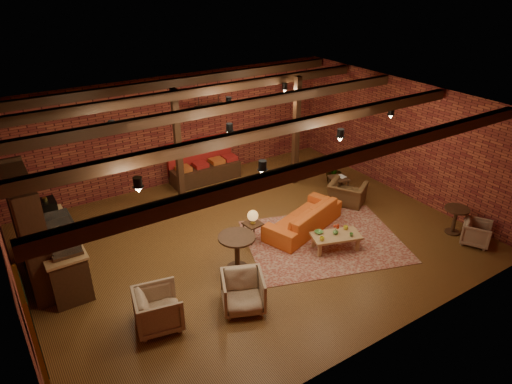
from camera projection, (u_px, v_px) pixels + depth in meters
floor at (251, 240)px, 10.99m from camera, size 10.00×10.00×0.00m
ceiling at (250, 111)px, 9.54m from camera, size 10.00×8.00×0.02m
wall_back at (178, 130)px, 13.26m from camera, size 10.00×0.02×3.20m
wall_front at (383, 270)px, 7.26m from camera, size 10.00×0.02×3.20m
wall_left at (5, 247)px, 7.86m from camera, size 0.02×8.00×3.20m
wall_right at (403, 138)px, 12.66m from camera, size 0.02×8.00×3.20m
ceiling_beams at (250, 116)px, 9.59m from camera, size 9.80×6.40×0.22m
ceiling_pipe at (215, 108)px, 10.89m from camera, size 9.60×0.12×0.12m
post_left at (178, 149)px, 11.92m from camera, size 0.16×0.16×3.20m
post_right at (296, 132)px, 13.11m from camera, size 0.16×0.16×3.20m
service_counter at (57, 243)px, 9.40m from camera, size 0.80×2.50×1.60m
plant_counter at (56, 220)px, 9.41m from camera, size 0.35×0.39×0.30m
shelving_hutch at (31, 230)px, 9.11m from camera, size 0.52×2.00×2.40m
chalkboard_menu at (32, 325)px, 6.17m from camera, size 0.08×0.96×1.46m
banquette at (205, 165)px, 13.71m from camera, size 2.10×0.70×1.00m
service_sign at (209, 109)px, 12.54m from camera, size 0.86×0.06×0.30m
ceiling_spotlights at (250, 126)px, 9.69m from camera, size 6.40×4.40×0.28m
rug at (323, 241)px, 10.92m from camera, size 4.28×3.75×0.01m
sofa at (303, 217)px, 11.28m from camera, size 2.44×1.57×0.67m
coffee_table at (335, 236)px, 10.48m from camera, size 1.23×0.88×0.63m
side_table_lamp at (253, 218)px, 10.67m from camera, size 0.43×0.43×0.82m
round_table_left at (237, 247)px, 9.70m from camera, size 0.80×0.80×0.83m
armchair_a at (158, 307)px, 8.23m from camera, size 0.90×0.94×0.83m
armchair_b at (243, 290)px, 8.67m from camera, size 1.01×0.99×0.81m
armchair_right at (348, 190)px, 12.44m from camera, size 1.01×1.13×0.83m
side_table_book at (339, 179)px, 12.84m from camera, size 0.62×0.62×0.58m
round_table_right at (455, 217)px, 11.06m from camera, size 0.58×0.58×0.68m
armchair_far at (477, 232)px, 10.71m from camera, size 0.82×0.80×0.63m
plant_tall at (337, 143)px, 13.16m from camera, size 1.54×1.54×2.60m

